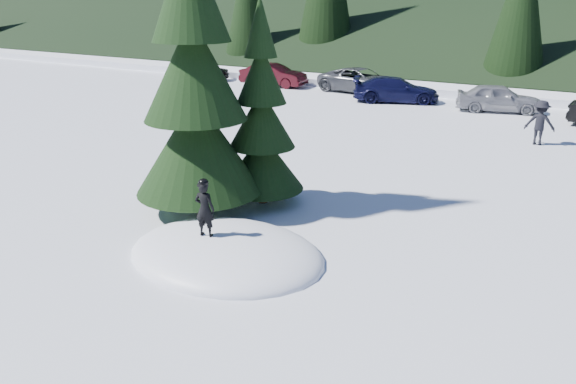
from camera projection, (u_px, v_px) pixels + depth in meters
The scene contains 11 objects.
ground at pixel (226, 256), 12.11m from camera, with size 200.00×200.00×0.00m, color white.
snow_mound at pixel (226, 256), 12.11m from camera, with size 4.48×3.52×0.96m, color white.
spruce_tall at pixel (194, 83), 13.54m from camera, with size 3.20×3.20×8.60m.
spruce_short at pixel (262, 126), 14.58m from camera, with size 2.20×2.20×5.37m.
child_skier at pixel (205, 209), 11.76m from camera, with size 0.44×0.29×1.20m, color black.
adult_2 at pixel (540, 123), 20.90m from camera, with size 1.08×0.62×1.66m, color black.
car_0 at pixel (199, 70), 37.08m from camera, with size 1.58×3.93×1.34m, color black.
car_1 at pixel (273, 75), 34.55m from camera, with size 1.45×4.17×1.37m, color black.
car_2 at pixel (361, 80), 32.32m from camera, with size 2.31×5.00×1.39m, color #45474C.
car_3 at pixel (396, 90), 29.41m from camera, with size 1.81×4.45×1.29m, color black.
car_4 at pixel (498, 98), 26.94m from camera, with size 1.57×3.91×1.33m, color gray.
Camera 1 is at (6.87, -8.65, 5.30)m, focal length 35.00 mm.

